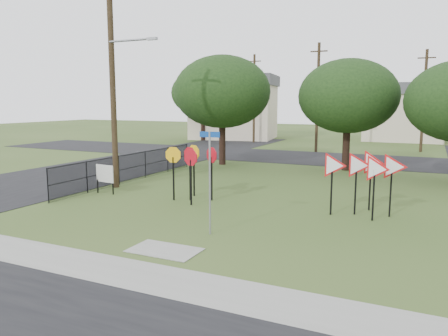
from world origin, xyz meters
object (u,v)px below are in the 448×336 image
at_px(street_name_sign, 210,177).
at_px(stop_sign_cluster, 192,160).
at_px(yield_sign_cluster, 365,169).
at_px(info_board, 105,174).

bearing_deg(street_name_sign, stop_sign_cluster, 125.97).
relative_size(street_name_sign, yield_sign_cluster, 1.07).
bearing_deg(info_board, street_name_sign, -25.93).
relative_size(stop_sign_cluster, info_board, 1.74).
bearing_deg(stop_sign_cluster, yield_sign_cluster, 4.34).
distance_m(street_name_sign, yield_sign_cluster, 6.12).
bearing_deg(stop_sign_cluster, info_board, -173.38).
height_order(yield_sign_cluster, info_board, yield_sign_cluster).
bearing_deg(info_board, yield_sign_cluster, 5.21).
distance_m(stop_sign_cluster, info_board, 4.43).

